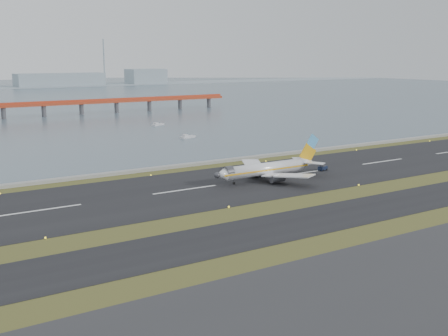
{
  "coord_description": "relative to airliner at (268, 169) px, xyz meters",
  "views": [
    {
      "loc": [
        -73.25,
        -105.15,
        36.77
      ],
      "look_at": [
        7.84,
        22.0,
        6.8
      ],
      "focal_mm": 45.0,
      "sensor_mm": 36.0,
      "label": 1
    }
  ],
  "objects": [
    {
      "name": "workboat_far",
      "position": [
        31.73,
        141.79,
        -2.86
      ],
      "size": [
        8.16,
        5.4,
        1.9
      ],
      "rotation": [
        0.0,
        0.0,
        0.41
      ],
      "color": "silver",
      "rests_on": "ground"
    },
    {
      "name": "ground",
      "position": [
        -27.69,
        -28.06,
        -3.46
      ],
      "size": [
        1000.0,
        1000.0,
        0.0
      ],
      "primitive_type": "plane",
      "color": "#3D491A",
      "rests_on": "ground"
    },
    {
      "name": "runway_strip",
      "position": [
        -27.69,
        1.94,
        -3.41
      ],
      "size": [
        1000.0,
        45.0,
        0.1
      ],
      "primitive_type": "cube",
      "color": "black",
      "rests_on": "ground"
    },
    {
      "name": "seawall",
      "position": [
        -27.69,
        31.94,
        -2.96
      ],
      "size": [
        1000.0,
        2.5,
        1.0
      ],
      "primitive_type": "cube",
      "color": "#969691",
      "rests_on": "ground"
    },
    {
      "name": "apron_strip",
      "position": [
        -27.69,
        -83.06,
        -3.41
      ],
      "size": [
        1000.0,
        50.0,
        0.1
      ],
      "primitive_type": "cube",
      "color": "#2D2E30",
      "rests_on": "ground"
    },
    {
      "name": "pushback_tug",
      "position": [
        23.36,
        1.47,
        -2.46
      ],
      "size": [
        3.57,
        2.59,
        2.06
      ],
      "rotation": [
        0.0,
        0.0,
        0.26
      ],
      "color": "#121A31",
      "rests_on": "ground"
    },
    {
      "name": "red_pier",
      "position": [
        -7.69,
        221.94,
        3.82
      ],
      "size": [
        260.0,
        5.0,
        10.2
      ],
      "color": "#AF3A1E",
      "rests_on": "ground"
    },
    {
      "name": "taxiway_strip",
      "position": [
        -27.69,
        -40.06,
        -3.41
      ],
      "size": [
        1000.0,
        18.0,
        0.1
      ],
      "primitive_type": "cube",
      "color": "black",
      "rests_on": "ground"
    },
    {
      "name": "workboat_near",
      "position": [
        22.24,
        91.2,
        -2.85
      ],
      "size": [
        8.25,
        4.57,
        1.91
      ],
      "rotation": [
        0.0,
        0.0,
        0.28
      ],
      "color": "silver",
      "rests_on": "ground"
    },
    {
      "name": "airliner",
      "position": [
        0.0,
        0.0,
        0.0
      ],
      "size": [
        38.52,
        32.89,
        12.8
      ],
      "color": "white",
      "rests_on": "ground"
    }
  ]
}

